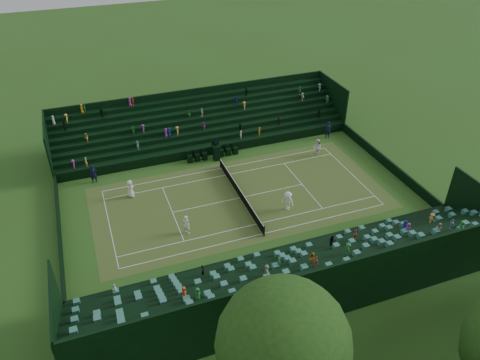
{
  "coord_description": "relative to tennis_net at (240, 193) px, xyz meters",
  "views": [
    {
      "loc": [
        32.96,
        -12.17,
        25.41
      ],
      "look_at": [
        0.0,
        0.0,
        2.0
      ],
      "focal_mm": 35.0,
      "sensor_mm": 36.0,
      "label": 1
    }
  ],
  "objects": [
    {
      "name": "umpire_chair",
      "position": [
        -7.29,
        0.06,
        0.54
      ],
      "size": [
        0.79,
        0.79,
        2.5
      ],
      "color": "black",
      "rests_on": "ground"
    },
    {
      "name": "line_judge_south",
      "position": [
        -7.37,
        -12.34,
        0.43
      ],
      "size": [
        0.54,
        0.75,
        1.9
      ],
      "primitive_type": "imported",
      "rotation": [
        0.0,
        0.0,
        1.7
      ],
      "color": "black",
      "rests_on": "ground"
    },
    {
      "name": "perimeter_wall_north",
      "position": [
        0.0,
        15.88,
        -0.03
      ],
      "size": [
        17.17,
        0.2,
        1.0
      ],
      "primitive_type": "cube",
      "color": "black",
      "rests_on": "ground"
    },
    {
      "name": "line_judge_north",
      "position": [
        -7.52,
        13.34,
        0.48
      ],
      "size": [
        0.5,
        0.74,
        2.0
      ],
      "primitive_type": "imported",
      "rotation": [
        0.0,
        0.0,
        1.54
      ],
      "color": "black",
      "rests_on": "ground"
    },
    {
      "name": "player_near_east",
      "position": [
        3.12,
        -5.89,
        0.37
      ],
      "size": [
        0.77,
        0.75,
        1.79
      ],
      "primitive_type": "imported",
      "rotation": [
        0.0,
        0.0,
        3.84
      ],
      "color": "white",
      "rests_on": "ground"
    },
    {
      "name": "ground",
      "position": [
        0.0,
        0.0,
        -0.53
      ],
      "size": [
        160.0,
        160.0,
        0.0
      ],
      "primitive_type": "plane",
      "color": "#31591C",
      "rests_on": "ground"
    },
    {
      "name": "perimeter_wall_west",
      "position": [
        -8.48,
        0.0,
        -0.03
      ],
      "size": [
        0.2,
        31.77,
        1.0
      ],
      "primitive_type": "cube",
      "color": "black",
      "rests_on": "ground"
    },
    {
      "name": "south_grandstand",
      "position": [
        -12.66,
        0.0,
        1.02
      ],
      "size": [
        6.6,
        32.0,
        4.9
      ],
      "color": "black",
      "rests_on": "ground"
    },
    {
      "name": "court_surface",
      "position": [
        0.0,
        0.0,
        -0.52
      ],
      "size": [
        12.97,
        26.77,
        0.01
      ],
      "primitive_type": "cube",
      "color": "#2D6722",
      "rests_on": "ground"
    },
    {
      "name": "player_near_west",
      "position": [
        -3.73,
        -9.4,
        0.36
      ],
      "size": [
        1.02,
        0.86,
        1.77
      ],
      "primitive_type": "imported",
      "rotation": [
        0.0,
        0.0,
        3.55
      ],
      "color": "white",
      "rests_on": "ground"
    },
    {
      "name": "courtside_chairs",
      "position": [
        -7.8,
        -0.17,
        -0.09
      ],
      "size": [
        0.53,
        5.5,
        1.15
      ],
      "color": "black",
      "rests_on": "ground"
    },
    {
      "name": "north_grandstand",
      "position": [
        12.66,
        0.0,
        1.02
      ],
      "size": [
        6.6,
        32.0,
        4.9
      ],
      "color": "black",
      "rests_on": "ground"
    },
    {
      "name": "player_far_east",
      "position": [
        3.11,
        3.36,
        0.42
      ],
      "size": [
        1.41,
        1.24,
        1.89
      ],
      "primitive_type": "imported",
      "rotation": [
        0.0,
        0.0,
        0.56
      ],
      "color": "white",
      "rests_on": "ground"
    },
    {
      "name": "tennis_net",
      "position": [
        0.0,
        0.0,
        0.0
      ],
      "size": [
        11.67,
        0.1,
        1.06
      ],
      "color": "black",
      "rests_on": "ground"
    },
    {
      "name": "perimeter_wall_east",
      "position": [
        8.48,
        0.0,
        -0.03
      ],
      "size": [
        0.2,
        31.77,
        1.0
      ],
      "primitive_type": "cube",
      "color": "black",
      "rests_on": "ground"
    },
    {
      "name": "player_far_west",
      "position": [
        -4.45,
        10.35,
        0.42
      ],
      "size": [
        0.93,
        0.73,
        1.9
      ],
      "primitive_type": "imported",
      "rotation": [
        0.0,
        0.0,
        0.01
      ],
      "color": "white",
      "rests_on": "ground"
    },
    {
      "name": "perimeter_wall_south",
      "position": [
        0.0,
        -15.88,
        -0.03
      ],
      "size": [
        17.17,
        0.2,
        1.0
      ],
      "primitive_type": "cube",
      "color": "black",
      "rests_on": "ground"
    }
  ]
}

